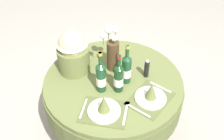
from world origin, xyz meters
TOP-DOWN VIEW (x-y plane):
  - ground at (0.00, 0.00)m, footprint 8.00×8.00m
  - dining_table at (0.00, 0.00)m, footprint 1.17×1.17m
  - place_setting_left at (-0.18, -0.30)m, footprint 0.42×0.40m
  - place_setting_right at (0.19, -0.30)m, footprint 0.43×0.40m
  - flower_vase at (0.04, 0.15)m, footprint 0.17×0.14m
  - wine_bottle_left at (-0.00, -0.12)m, footprint 0.08×0.08m
  - wine_bottle_centre at (-0.13, -0.08)m, footprint 0.08×0.08m
  - wine_bottle_right at (0.09, -0.05)m, footprint 0.08×0.08m
  - pepper_mill at (0.27, -0.05)m, footprint 0.04×0.04m
  - gift_tub_back_left at (-0.27, 0.23)m, footprint 0.27×0.27m

SIDE VIEW (x-z plane):
  - ground at x=0.00m, z-range 0.00..0.00m
  - dining_table at x=0.00m, z-range 0.22..0.98m
  - place_setting_left at x=-0.18m, z-range 0.72..0.88m
  - place_setting_right at x=0.19m, z-range 0.72..0.88m
  - pepper_mill at x=0.27m, z-range 0.75..0.92m
  - wine_bottle_left at x=0.00m, z-range 0.72..1.05m
  - wine_bottle_right at x=0.09m, z-range 0.71..1.06m
  - wine_bottle_centre at x=-0.13m, z-range 0.71..1.07m
  - flower_vase at x=0.04m, z-range 0.74..1.15m
  - gift_tub_back_left at x=-0.27m, z-range 0.77..1.18m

